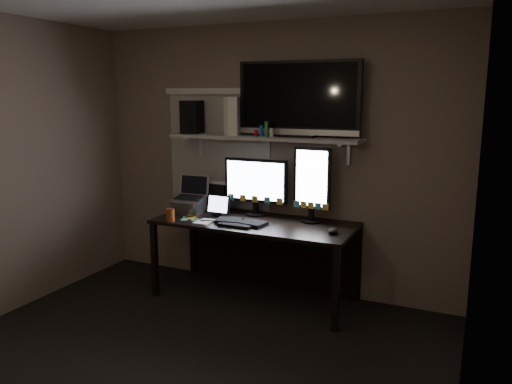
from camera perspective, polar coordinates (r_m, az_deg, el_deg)
The scene contains 20 objects.
floor at distance 3.61m, azimuth -10.34°, elevation -19.87°, with size 3.60×3.60×0.00m, color black.
back_wall at distance 4.72m, azimuth 1.71°, elevation 3.79°, with size 3.60×3.60×0.00m, color #776455.
right_wall at distance 2.58m, azimuth 23.43°, elevation -3.24°, with size 3.60×3.60×0.00m, color #776455.
window_blinds at distance 4.94m, azimuth -4.25°, elevation 4.68°, with size 1.10×0.02×1.10m, color beige.
desk at distance 4.64m, azimuth 0.44°, elevation -5.14°, with size 1.80×0.75×0.73m.
wall_shelf at distance 4.54m, azimuth 0.86°, elevation 6.23°, with size 1.80×0.35×0.03m, color #A1A19C.
monitor_landscape at distance 4.66m, azimuth -0.03°, elevation 0.63°, with size 0.63×0.07×0.55m, color black.
monitor_portrait at distance 4.42m, azimuth 6.42°, elevation 0.87°, with size 0.34×0.06×0.68m, color black.
keyboard at distance 4.41m, azimuth -1.74°, elevation -3.44°, with size 0.47×0.18×0.03m, color black.
mouse at distance 4.14m, azimuth 8.76°, elevation -4.43°, with size 0.07×0.12×0.04m, color black.
notepad at distance 4.47m, azimuth -5.89°, elevation -3.40°, with size 0.14×0.19×0.01m, color white.
tablet at distance 4.65m, azimuth -4.27°, elevation -1.54°, with size 0.24×0.10×0.21m, color black.
file_sorter at distance 4.91m, azimuth -4.39°, elevation -0.45°, with size 0.22×0.10×0.28m, color black.
laptop at distance 4.82m, azimuth -7.69°, elevation -0.32°, with size 0.31×0.25×0.35m, color #BBBBC0.
cup at distance 4.54m, azimuth -9.78°, elevation -2.62°, with size 0.08×0.08×0.11m, color maroon.
sticky_notes at distance 4.61m, azimuth -6.68°, elevation -3.01°, with size 0.28×0.21×0.00m, color gold, non-canonical shape.
tv at distance 4.45m, azimuth 4.90°, elevation 10.55°, with size 1.10×0.20×0.66m, color black.
game_console at distance 4.68m, azimuth -2.30°, elevation 8.66°, with size 0.09×0.29×0.34m, color beige.
speaker at distance 4.88m, azimuth -7.32°, elevation 8.49°, with size 0.17×0.21×0.31m, color black.
bottles at distance 4.45m, azimuth 0.89°, elevation 7.17°, with size 0.20×0.05×0.13m, color #A50F0C, non-canonical shape.
Camera 1 is at (1.83, -2.51, 1.85)m, focal length 35.00 mm.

